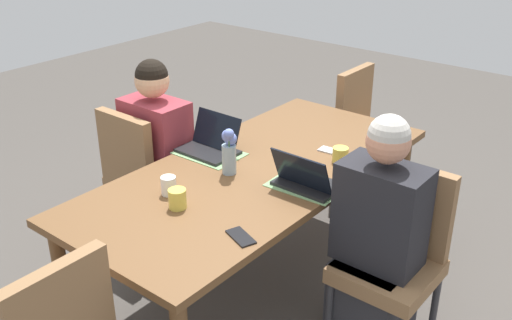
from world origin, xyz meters
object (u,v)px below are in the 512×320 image
object	(u,v)px
chair_near_left_near	(396,249)
person_near_left_near	(377,246)
flower_vase	(229,149)
laptop_far_left_mid	(211,145)
chair_far_left_mid	(143,172)
coffee_mug_near_right	(340,155)
coffee_mug_near_left	(177,199)
phone_silver	(332,151)
person_far_left_mid	(159,166)
laptop_near_left_near	(306,180)
chair_head_right_right_near	(367,125)
coffee_mug_centre_left	(169,186)
phone_black	(241,237)
dining_table	(256,180)

from	to	relation	value
chair_near_left_near	person_near_left_near	size ratio (longest dim) A/B	0.75
flower_vase	laptop_far_left_mid	world-z (taller)	flower_vase
chair_far_left_mid	coffee_mug_near_right	distance (m)	1.22
chair_near_left_near	coffee_mug_near_left	distance (m)	1.07
chair_far_left_mid	phone_silver	size ratio (longest dim) A/B	6.00
person_far_left_mid	laptop_near_left_near	world-z (taller)	person_far_left_mid
chair_head_right_right_near	flower_vase	xyz separation A→B (m)	(-1.54, -0.03, 0.36)
chair_far_left_mid	person_far_left_mid	bearing A→B (deg)	-38.76
coffee_mug_centre_left	flower_vase	bearing A→B (deg)	-12.33
flower_vase	phone_black	xyz separation A→B (m)	(-0.44, -0.44, -0.13)
coffee_mug_near_left	dining_table	bearing A→B (deg)	-2.51
chair_near_left_near	laptop_far_left_mid	xyz separation A→B (m)	(-0.08, 1.12, 0.27)
laptop_far_left_mid	coffee_mug_near_left	xyz separation A→B (m)	(-0.56, -0.31, 0.00)
laptop_far_left_mid	laptop_near_left_near	bearing A→B (deg)	-92.03
coffee_mug_centre_left	phone_black	bearing A→B (deg)	-98.64
person_far_left_mid	phone_silver	distance (m)	1.06
chair_near_left_near	laptop_far_left_mid	bearing A→B (deg)	94.22
chair_near_left_near	person_far_left_mid	xyz separation A→B (m)	(-0.13, 1.52, 0.03)
phone_black	phone_silver	xyz separation A→B (m)	(1.00, 0.17, 0.00)
phone_silver	dining_table	bearing A→B (deg)	61.61
phone_silver	person_far_left_mid	bearing A→B (deg)	23.03
phone_black	laptop_far_left_mid	bearing A→B (deg)	-18.75
person_far_left_mid	chair_head_right_right_near	size ratio (longest dim) A/B	1.33
coffee_mug_near_left	phone_silver	xyz separation A→B (m)	(0.98, -0.22, -0.04)
chair_head_right_right_near	person_far_left_mid	bearing A→B (deg)	156.58
flower_vase	laptop_far_left_mid	xyz separation A→B (m)	(0.13, 0.26, -0.09)
person_near_left_near	phone_silver	bearing A→B (deg)	51.77
chair_far_left_mid	coffee_mug_centre_left	distance (m)	0.79
person_far_left_mid	coffee_mug_centre_left	xyz separation A→B (m)	(-0.45, -0.58, 0.24)
dining_table	person_near_left_near	bearing A→B (deg)	-88.76
chair_near_left_near	chair_head_right_right_near	distance (m)	1.59
dining_table	person_far_left_mid	world-z (taller)	person_far_left_mid
chair_far_left_mid	flower_vase	bearing A→B (deg)	-91.20
chair_near_left_near	laptop_near_left_near	distance (m)	0.54
person_near_left_near	laptop_near_left_near	xyz separation A→B (m)	(-0.03, 0.40, 0.24)
chair_head_right_right_near	coffee_mug_near_left	world-z (taller)	chair_head_right_right_near
chair_head_right_right_near	phone_black	distance (m)	2.04
flower_vase	coffee_mug_near_right	world-z (taller)	flower_vase
coffee_mug_near_right	phone_black	bearing A→B (deg)	-175.80
person_far_left_mid	dining_table	bearing A→B (deg)	-87.08
chair_near_left_near	phone_black	world-z (taller)	chair_near_left_near
person_near_left_near	coffee_mug_near_right	distance (m)	0.59
person_far_left_mid	phone_black	distance (m)	1.24
laptop_near_left_near	coffee_mug_near_right	bearing A→B (deg)	4.50
chair_head_right_right_near	coffee_mug_near_left	bearing A→B (deg)	-177.63
phone_silver	coffee_mug_near_left	bearing A→B (deg)	73.42
person_far_left_mid	chair_head_right_right_near	world-z (taller)	person_far_left_mid
person_near_left_near	person_far_left_mid	world-z (taller)	same
phone_silver	laptop_near_left_near	bearing A→B (deg)	102.64
dining_table	laptop_near_left_near	bearing A→B (deg)	-92.73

